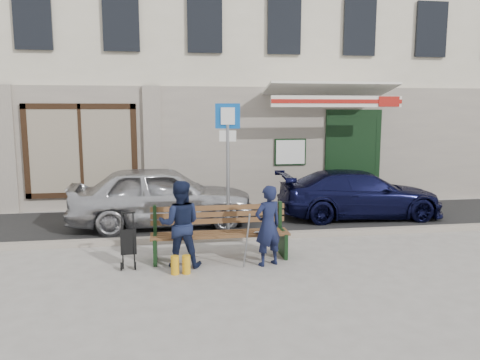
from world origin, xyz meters
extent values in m
plane|color=#9E9991|center=(0.00, 0.00, 0.00)|extent=(80.00, 80.00, 0.00)
cube|color=#282828|center=(0.00, 3.10, 0.01)|extent=(60.00, 3.20, 0.01)
cube|color=#9E9384|center=(0.00, 1.50, 0.06)|extent=(60.00, 0.18, 0.12)
cube|color=beige|center=(0.00, 8.50, 5.00)|extent=(20.00, 7.00, 10.00)
cube|color=#9E9384|center=(0.00, 4.96, 1.60)|extent=(20.00, 0.12, 3.20)
cube|color=maroon|center=(-3.20, 5.02, 1.55)|extent=(2.50, 0.12, 2.00)
cube|color=black|center=(4.10, 4.88, 1.30)|extent=(1.60, 0.10, 2.60)
cube|color=black|center=(4.10, 5.35, 1.20)|extent=(1.25, 0.90, 2.40)
cube|color=white|center=(2.30, 4.85, 1.45)|extent=(0.80, 0.03, 0.65)
cube|color=white|center=(3.20, 4.62, 3.08)|extent=(3.40, 1.72, 0.42)
cube|color=white|center=(3.20, 3.77, 2.80)|extent=(3.40, 0.05, 0.28)
cube|color=#9F1913|center=(3.20, 3.74, 2.80)|extent=(3.40, 0.02, 0.10)
imported|color=#B9BABE|center=(-1.16, 2.88, 0.69)|extent=(4.12, 1.81, 1.38)
imported|color=black|center=(3.55, 3.03, 0.57)|extent=(4.03, 1.79, 1.15)
cylinder|color=gray|center=(0.20, 1.92, 1.31)|extent=(0.07, 0.07, 2.62)
cube|color=#0C4FA8|center=(0.20, 1.92, 2.46)|extent=(0.50, 0.13, 0.50)
cube|color=white|center=(0.20, 1.89, 2.46)|extent=(0.28, 0.08, 0.34)
cube|color=white|center=(0.20, 1.92, 2.06)|extent=(0.34, 0.10, 0.22)
cube|color=brown|center=(-0.14, 0.32, 0.45)|extent=(2.40, 0.50, 0.04)
cube|color=brown|center=(-0.14, 0.60, 0.74)|extent=(2.40, 0.10, 0.36)
cube|color=black|center=(-1.26, 0.32, 0.23)|extent=(0.06, 0.50, 0.45)
cube|color=black|center=(0.98, 0.32, 0.23)|extent=(0.06, 0.50, 0.45)
cube|color=white|center=(0.61, 0.22, 0.48)|extent=(0.34, 0.25, 0.11)
cylinder|color=gray|center=(0.21, -0.35, 0.50)|extent=(0.07, 0.34, 0.96)
cylinder|color=gold|center=(-0.94, -0.33, 0.15)|extent=(0.13, 0.13, 0.30)
cylinder|color=gold|center=(-0.76, -0.33, 0.15)|extent=(0.13, 0.13, 0.30)
imported|color=#131835|center=(0.61, -0.11, 0.68)|extent=(0.58, 0.48, 1.36)
imported|color=#131A34|center=(-0.84, 0.04, 0.72)|extent=(0.75, 0.61, 1.45)
cylinder|color=black|center=(-1.80, 0.00, 0.06)|extent=(0.04, 0.13, 0.13)
cylinder|color=black|center=(-1.58, 0.00, 0.06)|extent=(0.04, 0.13, 0.13)
cube|color=black|center=(-1.69, 0.18, 0.42)|extent=(0.28, 0.25, 0.44)
cylinder|color=black|center=(-1.69, 0.29, 0.89)|extent=(0.24, 0.04, 0.02)
camera|label=1|loc=(-1.01, -7.52, 2.58)|focal=35.00mm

